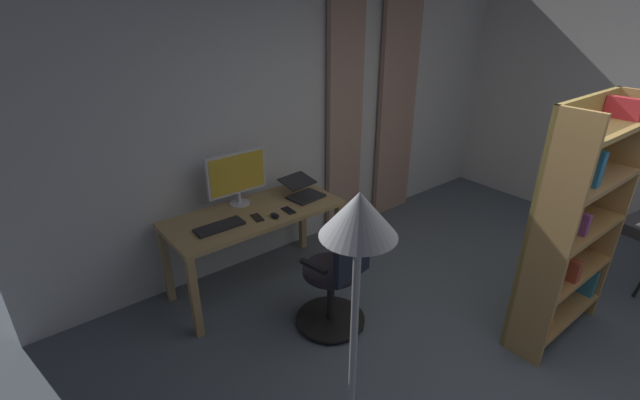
{
  "coord_description": "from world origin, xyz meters",
  "views": [
    {
      "loc": [
        2.6,
        0.82,
        2.43
      ],
      "look_at": [
        0.71,
        -1.56,
        1.01
      ],
      "focal_mm": 24.61,
      "sensor_mm": 36.0,
      "label": 1
    }
  ],
  "objects_px": {
    "laptop": "(303,191)",
    "cell_phone_face_up": "(257,218)",
    "desk": "(255,221)",
    "computer_monitor": "(237,175)",
    "computer_keyboard": "(220,227)",
    "computer_mouse": "(275,215)",
    "office_chair": "(337,280)",
    "floor_lamp": "(356,285)",
    "bookshelf": "(570,225)",
    "cell_phone_by_monitor": "(289,210)"
  },
  "relations": [
    {
      "from": "office_chair",
      "to": "laptop",
      "type": "xyz_separation_m",
      "value": [
        -0.32,
        -0.87,
        0.36
      ]
    },
    {
      "from": "laptop",
      "to": "computer_keyboard",
      "type": "bearing_deg",
      "value": -1.42
    },
    {
      "from": "computer_keyboard",
      "to": "laptop",
      "type": "xyz_separation_m",
      "value": [
        -0.88,
        -0.08,
        0.04
      ]
    },
    {
      "from": "computer_monitor",
      "to": "cell_phone_face_up",
      "type": "distance_m",
      "value": 0.43
    },
    {
      "from": "computer_mouse",
      "to": "cell_phone_by_monitor",
      "type": "height_order",
      "value": "computer_mouse"
    },
    {
      "from": "laptop",
      "to": "cell_phone_face_up",
      "type": "distance_m",
      "value": 0.57
    },
    {
      "from": "computer_mouse",
      "to": "cell_phone_by_monitor",
      "type": "distance_m",
      "value": 0.16
    },
    {
      "from": "computer_monitor",
      "to": "computer_keyboard",
      "type": "bearing_deg",
      "value": 40.99
    },
    {
      "from": "computer_monitor",
      "to": "computer_mouse",
      "type": "bearing_deg",
      "value": 103.76
    },
    {
      "from": "bookshelf",
      "to": "floor_lamp",
      "type": "relative_size",
      "value": 1.0
    },
    {
      "from": "cell_phone_face_up",
      "to": "cell_phone_by_monitor",
      "type": "height_order",
      "value": "same"
    },
    {
      "from": "cell_phone_by_monitor",
      "to": "computer_mouse",
      "type": "bearing_deg",
      "value": 13.2
    },
    {
      "from": "desk",
      "to": "bookshelf",
      "type": "height_order",
      "value": "bookshelf"
    },
    {
      "from": "desk",
      "to": "floor_lamp",
      "type": "xyz_separation_m",
      "value": [
        0.72,
        2.03,
        0.81
      ]
    },
    {
      "from": "desk",
      "to": "computer_monitor",
      "type": "xyz_separation_m",
      "value": [
        0.02,
        -0.21,
        0.37
      ]
    },
    {
      "from": "laptop",
      "to": "cell_phone_face_up",
      "type": "xyz_separation_m",
      "value": [
        0.56,
        0.12,
        -0.05
      ]
    },
    {
      "from": "office_chair",
      "to": "floor_lamp",
      "type": "distance_m",
      "value": 1.79
    },
    {
      "from": "laptop",
      "to": "computer_monitor",
      "type": "bearing_deg",
      "value": -28.74
    },
    {
      "from": "computer_monitor",
      "to": "cell_phone_face_up",
      "type": "bearing_deg",
      "value": 86.66
    },
    {
      "from": "laptop",
      "to": "bookshelf",
      "type": "bearing_deg",
      "value": 111.11
    },
    {
      "from": "office_chair",
      "to": "floor_lamp",
      "type": "relative_size",
      "value": 0.52
    },
    {
      "from": "office_chair",
      "to": "computer_keyboard",
      "type": "xyz_separation_m",
      "value": [
        0.56,
        -0.79,
        0.32
      ]
    },
    {
      "from": "desk",
      "to": "floor_lamp",
      "type": "bearing_deg",
      "value": 70.49
    },
    {
      "from": "computer_keyboard",
      "to": "computer_mouse",
      "type": "bearing_deg",
      "value": 164.85
    },
    {
      "from": "desk",
      "to": "computer_monitor",
      "type": "height_order",
      "value": "computer_monitor"
    },
    {
      "from": "computer_keyboard",
      "to": "laptop",
      "type": "bearing_deg",
      "value": -174.93
    },
    {
      "from": "desk",
      "to": "computer_mouse",
      "type": "relative_size",
      "value": 15.12
    },
    {
      "from": "office_chair",
      "to": "bookshelf",
      "type": "distance_m",
      "value": 1.75
    },
    {
      "from": "computer_mouse",
      "to": "cell_phone_by_monitor",
      "type": "relative_size",
      "value": 0.69
    },
    {
      "from": "computer_keyboard",
      "to": "bookshelf",
      "type": "relative_size",
      "value": 0.21
    },
    {
      "from": "desk",
      "to": "laptop",
      "type": "bearing_deg",
      "value": 178.97
    },
    {
      "from": "computer_keyboard",
      "to": "laptop",
      "type": "height_order",
      "value": "laptop"
    },
    {
      "from": "desk",
      "to": "cell_phone_face_up",
      "type": "bearing_deg",
      "value": 71.15
    },
    {
      "from": "office_chair",
      "to": "computer_keyboard",
      "type": "relative_size",
      "value": 2.44
    },
    {
      "from": "cell_phone_by_monitor",
      "to": "cell_phone_face_up",
      "type": "bearing_deg",
      "value": -7.87
    },
    {
      "from": "floor_lamp",
      "to": "computer_monitor",
      "type": "bearing_deg",
      "value": -107.26
    },
    {
      "from": "desk",
      "to": "office_chair",
      "type": "bearing_deg",
      "value": 102.31
    },
    {
      "from": "office_chair",
      "to": "cell_phone_by_monitor",
      "type": "distance_m",
      "value": 0.77
    },
    {
      "from": "office_chair",
      "to": "computer_monitor",
      "type": "xyz_separation_m",
      "value": [
        0.21,
        -1.09,
        0.58
      ]
    },
    {
      "from": "cell_phone_face_up",
      "to": "floor_lamp",
      "type": "bearing_deg",
      "value": 78.6
    },
    {
      "from": "office_chair",
      "to": "computer_mouse",
      "type": "xyz_separation_m",
      "value": [
        0.11,
        -0.67,
        0.32
      ]
    },
    {
      "from": "office_chair",
      "to": "cell_phone_by_monitor",
      "type": "bearing_deg",
      "value": 76.27
    },
    {
      "from": "computer_keyboard",
      "to": "cell_phone_by_monitor",
      "type": "bearing_deg",
      "value": 171.34
    },
    {
      "from": "computer_monitor",
      "to": "computer_keyboard",
      "type": "height_order",
      "value": "computer_monitor"
    },
    {
      "from": "cell_phone_by_monitor",
      "to": "floor_lamp",
      "type": "bearing_deg",
      "value": 65.58
    },
    {
      "from": "bookshelf",
      "to": "floor_lamp",
      "type": "height_order",
      "value": "bookshelf"
    },
    {
      "from": "cell_phone_by_monitor",
      "to": "bookshelf",
      "type": "distance_m",
      "value": 2.16
    },
    {
      "from": "computer_monitor",
      "to": "cell_phone_by_monitor",
      "type": "relative_size",
      "value": 3.88
    },
    {
      "from": "computer_monitor",
      "to": "bookshelf",
      "type": "height_order",
      "value": "bookshelf"
    },
    {
      "from": "computer_keyboard",
      "to": "cell_phone_face_up",
      "type": "relative_size",
      "value": 2.73
    }
  ]
}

